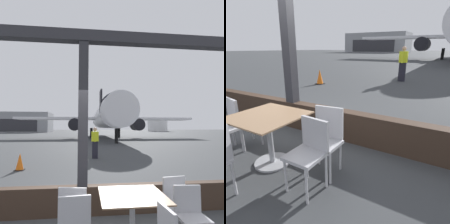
# 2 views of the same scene
# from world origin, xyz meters

# --- Properties ---
(ground_plane) EXTENTS (220.00, 220.00, 0.00)m
(ground_plane) POSITION_xyz_m (0.00, 40.00, 0.00)
(ground_plane) COLOR #383A3D
(window_frame) EXTENTS (8.53, 0.24, 3.78)m
(window_frame) POSITION_xyz_m (0.00, 0.00, 1.39)
(window_frame) COLOR #38281E
(window_frame) RESTS_ON ground
(dining_table) EXTENTS (0.94, 0.94, 0.76)m
(dining_table) POSITION_xyz_m (0.74, -1.28, 0.50)
(dining_table) COLOR #8C6B4C
(dining_table) RESTS_ON ground
(cafe_chair_aisle_left) EXTENTS (0.43, 0.43, 0.91)m
(cafe_chair_aisle_left) POSITION_xyz_m (1.55, -1.01, 0.54)
(cafe_chair_aisle_left) COLOR #B2B2B7
(cafe_chair_aisle_left) RESTS_ON ground
(cafe_chair_aisle_right) EXTENTS (0.45, 0.45, 0.89)m
(cafe_chair_aisle_right) POSITION_xyz_m (-0.10, -1.18, 0.53)
(cafe_chair_aisle_right) COLOR #B2B2B7
(cafe_chair_aisle_right) RESTS_ON ground
(cafe_chair_side_extra) EXTENTS (0.42, 0.42, 0.87)m
(cafe_chair_side_extra) POSITION_xyz_m (1.56, -1.39, 0.53)
(cafe_chair_side_extra) COLOR #B2B2B7
(cafe_chair_side_extra) RESTS_ON ground
(ground_crew_worker) EXTENTS (0.40, 0.57, 1.74)m
(ground_crew_worker) POSITION_xyz_m (0.54, 7.47, 0.90)
(ground_crew_worker) COLOR black
(ground_crew_worker) RESTS_ON ground
(traffic_cone) EXTENTS (0.36, 0.36, 0.70)m
(traffic_cone) POSITION_xyz_m (-2.62, 4.61, 0.33)
(traffic_cone) COLOR orange
(traffic_cone) RESTS_ON ground
(distant_hangar) EXTENTS (23.10, 12.18, 7.06)m
(distant_hangar) POSITION_xyz_m (-24.80, 74.52, 3.53)
(distant_hangar) COLOR gray
(distant_hangar) RESTS_ON ground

